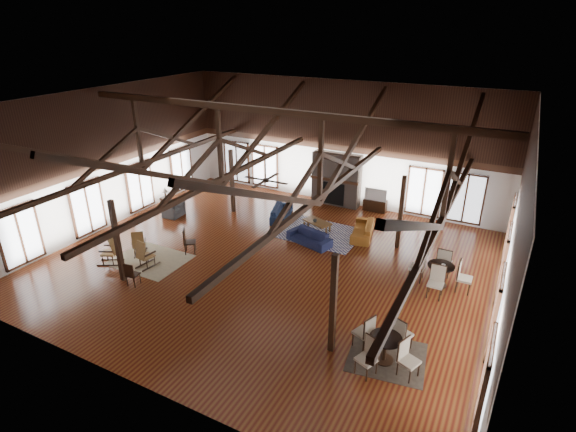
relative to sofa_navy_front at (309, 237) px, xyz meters
The scene contains 31 objects.
floor 2.24m from the sofa_navy_front, 108.15° to the right, with size 16.00×16.00×0.00m, color brown.
ceiling 6.14m from the sofa_navy_front, 108.15° to the right, with size 16.00×14.00×0.02m, color black.
wall_back 5.64m from the sofa_navy_front, 98.06° to the left, with size 16.00×0.02×6.00m, color silver.
wall_front 9.53m from the sofa_navy_front, 94.34° to the right, with size 16.00×0.02×6.00m, color silver.
wall_left 9.35m from the sofa_navy_front, 166.35° to the right, with size 0.02×14.00×6.00m, color silver.
wall_right 8.08m from the sofa_navy_front, 16.11° to the right, with size 0.02×14.00×6.00m, color silver.
roof_truss 4.36m from the sofa_navy_front, 108.15° to the right, with size 15.60×14.07×3.14m.
post_grid 2.55m from the sofa_navy_front, 108.15° to the right, with size 8.16×7.16×3.05m.
fireplace 4.72m from the sofa_navy_front, 98.63° to the left, with size 2.50×0.69×2.60m.
ceiling_fan 4.65m from the sofa_navy_front, 93.53° to the right, with size 1.60×1.60×0.75m.
sofa_navy_front is the anchor object (origin of this frame).
sofa_navy_left 2.85m from the sofa_navy_front, 142.06° to the left, with size 0.76×1.93×0.56m, color #15213C.
sofa_orange 2.41m from the sofa_navy_front, 44.93° to the left, with size 0.80×2.04×0.60m, color brown.
coffee_table 1.25m from the sofa_navy_front, 99.32° to the left, with size 1.38×1.03×0.48m.
vase 1.19m from the sofa_navy_front, 103.34° to the left, with size 0.18×0.18×0.19m, color #B2B2B2.
armchair 6.94m from the sofa_navy_front, behind, with size 0.83×0.95×0.62m, color #2C2C2F.
side_table_lamp 7.85m from the sofa_navy_front, behind, with size 0.42×0.42×1.07m.
rocking_chair_a 6.79m from the sofa_navy_front, 144.26° to the right, with size 0.83×0.88×1.03m.
rocking_chair_b 6.52m from the sofa_navy_front, 135.26° to the right, with size 0.55×0.89×1.08m.
rocking_chair_c 7.71m from the sofa_navy_front, 140.22° to the right, with size 1.01×0.82×1.16m.
side_chair_a 4.93m from the sofa_navy_front, 142.80° to the right, with size 0.61×0.61×1.05m.
side_chair_b 7.08m from the sofa_navy_front, 125.32° to the right, with size 0.43×0.43×0.90m.
cafe_table_near 7.16m from the sofa_navy_front, 48.42° to the right, with size 2.06×2.06×1.06m.
cafe_table_far 5.41m from the sofa_navy_front, ahead, with size 2.11×2.11×1.11m.
cup_near 7.17m from the sofa_navy_front, 49.08° to the right, with size 0.12×0.12×0.10m, color #B2B2B2.
cup_far 5.53m from the sofa_navy_front, ahead, with size 0.13×0.13×0.10m, color #B2B2B2.
tv_console 4.83m from the sofa_navy_front, 73.94° to the left, with size 1.11×0.41×0.55m, color black.
television 4.86m from the sofa_navy_front, 73.83° to the left, with size 1.05×0.14×0.61m, color #B2B2B2.
rug_tan 6.36m from the sofa_navy_front, 139.78° to the right, with size 2.75×2.16×0.01m, color tan.
rug_navy 1.13m from the sofa_navy_front, 90.83° to the left, with size 3.49×2.62×0.01m, color #1B1E4C.
rug_dark 7.07m from the sofa_navy_front, 47.24° to the right, with size 2.05×1.86×0.01m, color black.
Camera 1 is at (7.58, -12.97, 8.55)m, focal length 28.00 mm.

